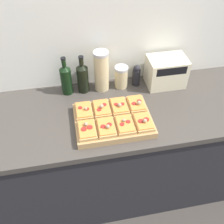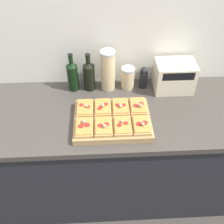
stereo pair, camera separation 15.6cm
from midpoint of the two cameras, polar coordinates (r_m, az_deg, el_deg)
The scene contains 18 objects.
ground_plane at distance 2.20m, azimuth 1.85°, elevation -22.84°, with size 12.00×12.00×0.00m, color #3D3833.
wall_back at distance 1.73m, azimuth 1.09°, elevation 17.27°, with size 6.00×0.06×2.50m.
kitchen_counter at distance 1.98m, azimuth 1.45°, elevation -9.15°, with size 2.63×0.67×0.88m.
cutting_board at distance 1.56m, azimuth 2.90°, elevation -1.97°, with size 0.45×0.34×0.04m, color tan.
pizza_slice_back_left at distance 1.59m, azimuth -3.16°, elevation 0.74°, with size 0.10×0.15×0.05m.
pizza_slice_back_midleft at distance 1.59m, azimuth 0.75°, elevation 0.88°, with size 0.10×0.15×0.05m.
pizza_slice_back_midright at distance 1.60m, azimuth 4.64°, elevation 1.01°, with size 0.10×0.15×0.05m.
pizza_slice_back_right at distance 1.62m, azimuth 8.48°, elevation 1.13°, with size 0.10×0.15×0.05m.
pizza_slice_front_left at distance 1.48m, azimuth -3.10°, elevation -3.44°, with size 0.10×0.15×0.05m.
pizza_slice_front_midleft at distance 1.48m, azimuth 1.13°, elevation -3.33°, with size 0.10×0.15×0.05m.
pizza_slice_front_midright at distance 1.49m, azimuth 5.30°, elevation -3.14°, with size 0.10×0.15×0.05m.
pizza_slice_front_right at distance 1.51m, azimuth 9.42°, elevation -2.97°, with size 0.10×0.15×0.05m.
olive_oil_bottle at distance 1.76m, azimuth -6.06°, elevation 7.82°, with size 0.07×0.07×0.27m.
wine_bottle at distance 1.76m, azimuth -2.48°, elevation 7.92°, with size 0.08×0.08×0.27m.
grain_jar_tall at distance 1.74m, azimuth 1.69°, elevation 8.94°, with size 0.10×0.10×0.29m.
grain_jar_short at distance 1.80m, azimuth 5.96°, elevation 7.32°, with size 0.09×0.09×0.16m.
pepper_mill at distance 1.82m, azimuth 9.32°, elevation 7.29°, with size 0.05×0.05×0.16m.
toaster_oven at distance 1.83m, azimuth 15.78°, elevation 7.41°, with size 0.28×0.18×0.20m.
Camera 2 is at (-0.03, -0.88, 2.02)m, focal length 42.00 mm.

